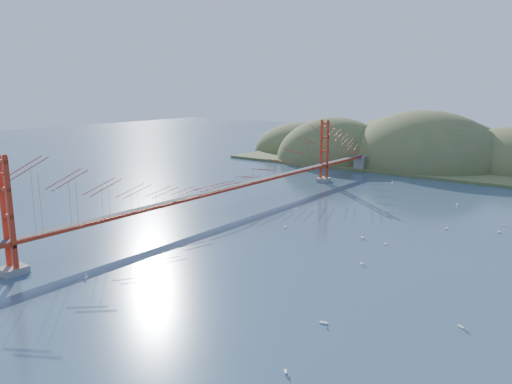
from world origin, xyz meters
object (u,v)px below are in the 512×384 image
Objects in this scene: bridge at (219,164)px; sailboat_0 at (386,243)px; sailboat_1 at (362,263)px; sailboat_2 at (461,326)px.

sailboat_0 is at bearing 0.92° from bridge.
sailboat_0 is 0.96× the size of sailboat_1.
sailboat_2 is at bearing -51.15° from sailboat_0.
sailboat_2 reaches higher than sailboat_0.
bridge is at bearing -179.08° from sailboat_0.
sailboat_1 is at bearing -15.75° from bridge.
bridge is 157.87× the size of sailboat_1.
sailboat_0 is 0.93× the size of sailboat_2.
sailboat_1 is (0.70, -7.64, 0.00)m from sailboat_0.
sailboat_0 is at bearing 95.22° from sailboat_1.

